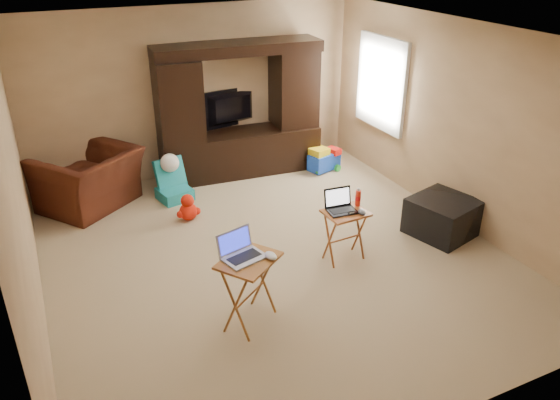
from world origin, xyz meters
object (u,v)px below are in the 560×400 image
recliner (89,180)px  laptop_right (343,202)px  entertainment_center (239,111)px  tray_table_right (345,236)px  plush_toy (188,207)px  ottoman (443,217)px  child_rocker (174,181)px  mouse_right (362,212)px  tray_table_left (250,291)px  laptop_left (244,247)px  push_toy (324,158)px  mouse_left (271,256)px  television (234,109)px  water_bottle (358,198)px

recliner → laptop_right: 3.54m
entertainment_center → laptop_right: bearing=-83.5°
tray_table_right → plush_toy: bearing=126.0°
laptop_right → tray_table_right: bearing=-21.3°
plush_toy → ottoman: size_ratio=0.51×
child_rocker → mouse_right: size_ratio=4.57×
ottoman → tray_table_left: tray_table_left is taller
tray_table_right → laptop_left: 1.63m
entertainment_center → mouse_right: (0.27, -2.97, -0.36)m
recliner → push_toy: 3.50m
mouse_left → child_rocker: bearing=92.4°
entertainment_center → television: (0.00, 0.24, -0.04)m
plush_toy → mouse_right: size_ratio=2.95×
plush_toy → tray_table_right: bearing=-51.4°
mouse_right → water_bottle: bearing=70.7°
television → laptop_left: size_ratio=2.72×
television → laptop_right: 3.08m
laptop_left → recliner: bearing=91.6°
recliner → tray_table_left: (1.01, -3.22, -0.03)m
push_toy → tray_table_left: (-2.48, -2.96, 0.16)m
television → laptop_left: bearing=61.4°
ottoman → mouse_left: 2.76m
entertainment_center → ottoman: size_ratio=3.41×
mouse_left → water_bottle: water_bottle is taller
child_rocker → push_toy: size_ratio=1.10×
entertainment_center → plush_toy: entertainment_center is taller
entertainment_center → recliner: bearing=-170.1°
recliner → tray_table_left: size_ratio=1.69×
recliner → mouse_right: (2.54, -2.75, 0.24)m
tray_table_right → laptop_right: laptop_right is taller
push_toy → ottoman: ottoman is taller
laptop_left → water_bottle: (1.63, 0.64, -0.13)m
child_rocker → plush_toy: 0.68m
ottoman → mouse_left: size_ratio=4.94×
child_rocker → push_toy: bearing=-11.6°
child_rocker → mouse_left: 3.04m
child_rocker → mouse_left: mouse_left is taller
television → water_bottle: television is taller
television → recliner: (-2.27, -0.46, -0.57)m
entertainment_center → child_rocker: entertainment_center is taller
laptop_left → television: bearing=55.0°
entertainment_center → tray_table_left: (-1.26, -3.44, -0.64)m
recliner → tray_table_right: bearing=95.7°
laptop_right → water_bottle: bearing=19.3°
entertainment_center → laptop_left: entertainment_center is taller
entertainment_center → recliner: entertainment_center is taller
plush_toy → tray_table_right: tray_table_right is taller
ottoman → tray_table_left: 2.88m
plush_toy → laptop_left: size_ratio=0.98×
television → tray_table_right: size_ratio=1.66×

